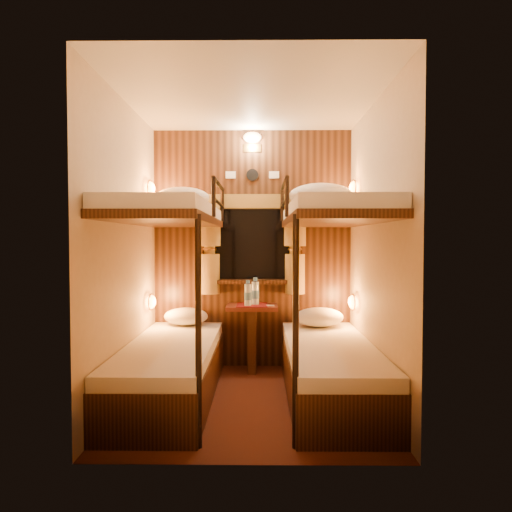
{
  "coord_description": "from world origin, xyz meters",
  "views": [
    {
      "loc": [
        0.08,
        -3.62,
        1.29
      ],
      "look_at": [
        0.05,
        0.15,
        1.16
      ],
      "focal_mm": 32.0,
      "sensor_mm": 36.0,
      "label": 1
    }
  ],
  "objects_px": {
    "bunk_left": "(171,330)",
    "bottle_right": "(248,295)",
    "table": "(252,329)",
    "bottle_left": "(255,293)",
    "bunk_right": "(330,330)"
  },
  "relations": [
    {
      "from": "bunk_left",
      "to": "bottle_right",
      "type": "height_order",
      "value": "bunk_left"
    },
    {
      "from": "bunk_left",
      "to": "table",
      "type": "bearing_deg",
      "value": 50.33
    },
    {
      "from": "bunk_left",
      "to": "table",
      "type": "relative_size",
      "value": 2.9
    },
    {
      "from": "bottle_left",
      "to": "bottle_right",
      "type": "distance_m",
      "value": 0.11
    },
    {
      "from": "table",
      "to": "bottle_left",
      "type": "relative_size",
      "value": 2.43
    },
    {
      "from": "bunk_left",
      "to": "bottle_left",
      "type": "xyz_separation_m",
      "value": [
        0.68,
        0.81,
        0.21
      ]
    },
    {
      "from": "bunk_left",
      "to": "bunk_right",
      "type": "relative_size",
      "value": 1.0
    },
    {
      "from": "bunk_left",
      "to": "bunk_right",
      "type": "xyz_separation_m",
      "value": [
        1.3,
        0.0,
        0.0
      ]
    },
    {
      "from": "bunk_left",
      "to": "table",
      "type": "distance_m",
      "value": 1.02
    },
    {
      "from": "bottle_left",
      "to": "bottle_right",
      "type": "relative_size",
      "value": 1.07
    },
    {
      "from": "bottle_right",
      "to": "bunk_right",
      "type": "bearing_deg",
      "value": -46.48
    },
    {
      "from": "bunk_left",
      "to": "bottle_right",
      "type": "xyz_separation_m",
      "value": [
        0.61,
        0.72,
        0.2
      ]
    },
    {
      "from": "bunk_right",
      "to": "bottle_left",
      "type": "distance_m",
      "value": 1.04
    },
    {
      "from": "bottle_right",
      "to": "table",
      "type": "bearing_deg",
      "value": 55.99
    },
    {
      "from": "table",
      "to": "bunk_right",
      "type": "bearing_deg",
      "value": -50.33
    }
  ]
}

